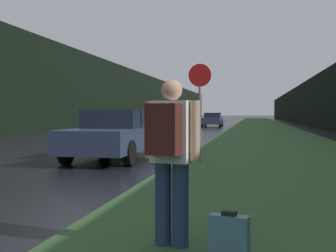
{
  "coord_description": "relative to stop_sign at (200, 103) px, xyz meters",
  "views": [
    {
      "loc": [
        5.75,
        -0.52,
        1.34
      ],
      "look_at": [
        2.51,
        15.57,
        0.85
      ],
      "focal_mm": 45.0,
      "sensor_mm": 36.0,
      "label": 1
    }
  ],
  "objects": [
    {
      "name": "lane_stripe_c",
      "position": [
        -4.34,
        1.96,
        -1.61
      ],
      "size": [
        0.12,
        3.0,
        0.01
      ],
      "primitive_type": "cube",
      "color": "silver",
      "rests_on": "ground_plane"
    },
    {
      "name": "car_oncoming",
      "position": [
        -6.17,
        38.29,
        -0.92
      ],
      "size": [
        1.97,
        4.2,
        1.4
      ],
      "color": "#9E9EA3",
      "rests_on": "ground_plane"
    },
    {
      "name": "grass_verge",
      "position": [
        2.31,
        29.14,
        -1.6
      ],
      "size": [
        6.0,
        240.0,
        0.02
      ],
      "primitive_type": "cube",
      "color": "#33562D",
      "rests_on": "ground_plane"
    },
    {
      "name": "hitchhiker_with_backpack",
      "position": [
        0.62,
        -7.33,
        -0.65
      ],
      "size": [
        0.57,
        0.47,
        1.67
      ],
      "rotation": [
        0.0,
        0.0,
        -0.21
      ],
      "color": "navy",
      "rests_on": "ground_plane"
    },
    {
      "name": "treeline_near_side",
      "position": [
        8.31,
        39.14,
        0.92
      ],
      "size": [
        2.0,
        140.0,
        5.06
      ],
      "primitive_type": "cube",
      "color": "black",
      "rests_on": "ground_plane"
    },
    {
      "name": "suitcase",
      "position": [
        1.2,
        -7.44,
        -1.42
      ],
      "size": [
        0.39,
        0.21,
        0.42
      ],
      "rotation": [
        0.0,
        0.0,
        -0.21
      ],
      "color": "teal",
      "rests_on": "ground_plane"
    },
    {
      "name": "car_passing_far",
      "position": [
        -2.51,
        30.63,
        -0.89
      ],
      "size": [
        1.9,
        4.64,
        1.42
      ],
      "rotation": [
        0.0,
        0.0,
        3.14
      ],
      "color": "#2D3856",
      "rests_on": "ground_plane"
    },
    {
      "name": "car_passing_near",
      "position": [
        -2.51,
        0.36,
        -0.89
      ],
      "size": [
        1.93,
        4.71,
        1.44
      ],
      "rotation": [
        0.0,
        0.0,
        3.14
      ],
      "color": "#2D3856",
      "rests_on": "ground_plane"
    },
    {
      "name": "treeline_far_side",
      "position": [
        -13.99,
        39.14,
        1.75
      ],
      "size": [
        2.0,
        140.0,
        6.73
      ],
      "primitive_type": "cube",
      "color": "black",
      "rests_on": "ground_plane"
    },
    {
      "name": "lane_stripe_d",
      "position": [
        -4.34,
        8.96,
        -1.61
      ],
      "size": [
        0.12,
        3.0,
        0.01
      ],
      "primitive_type": "cube",
      "color": "silver",
      "rests_on": "ground_plane"
    },
    {
      "name": "stop_sign",
      "position": [
        0.0,
        0.0,
        0.0
      ],
      "size": [
        0.62,
        0.07,
        2.69
      ],
      "color": "slate",
      "rests_on": "ground_plane"
    }
  ]
}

